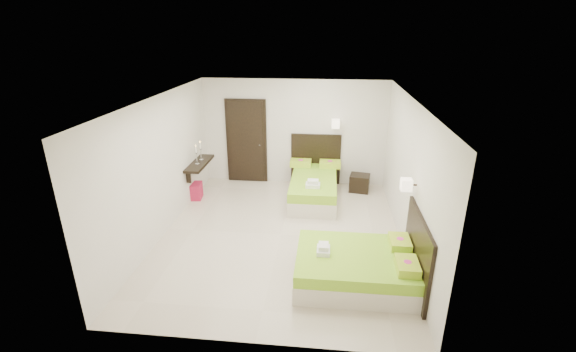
# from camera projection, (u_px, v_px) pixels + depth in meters

# --- Properties ---
(floor) EXTENTS (5.50, 5.50, 0.00)m
(floor) POSITION_uv_depth(u_px,v_px,m) (281.00, 235.00, 7.41)
(floor) COLOR beige
(floor) RESTS_ON ground
(bed_single) EXTENTS (1.23, 2.06, 1.70)m
(bed_single) POSITION_uv_depth(u_px,v_px,m) (314.00, 185.00, 8.93)
(bed_single) COLOR beige
(bed_single) RESTS_ON ground
(bed_double) EXTENTS (1.85, 1.57, 1.52)m
(bed_double) POSITION_uv_depth(u_px,v_px,m) (361.00, 266.00, 5.95)
(bed_double) COLOR beige
(bed_double) RESTS_ON ground
(nightstand) EXTENTS (0.52, 0.48, 0.41)m
(nightstand) POSITION_uv_depth(u_px,v_px,m) (359.00, 183.00, 9.33)
(nightstand) COLOR black
(nightstand) RESTS_ON ground
(ottoman) EXTENTS (0.42, 0.42, 0.37)m
(ottoman) POSITION_uv_depth(u_px,v_px,m) (193.00, 191.00, 8.92)
(ottoman) COLOR #A21538
(ottoman) RESTS_ON ground
(door) EXTENTS (1.02, 0.15, 2.14)m
(door) POSITION_uv_depth(u_px,v_px,m) (246.00, 142.00, 9.65)
(door) COLOR black
(door) RESTS_ON ground
(console_shelf) EXTENTS (0.35, 1.20, 0.78)m
(console_shelf) POSITION_uv_depth(u_px,v_px,m) (199.00, 164.00, 8.80)
(console_shelf) COLOR black
(console_shelf) RESTS_ON ground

